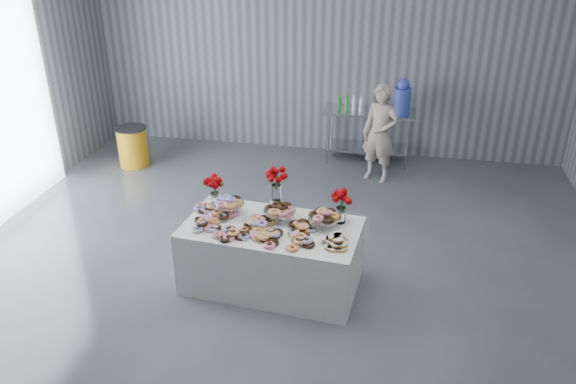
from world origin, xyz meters
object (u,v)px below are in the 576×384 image
display_table (272,256)px  trash_barrel (133,147)px  prep_table (369,126)px  person (380,134)px  water_jug (402,97)px

display_table → trash_barrel: 4.14m
prep_table → trash_barrel: size_ratio=2.26×
person → trash_barrel: person is taller
person → trash_barrel: 4.04m
prep_table → water_jug: water_jug is taller
display_table → water_jug: (1.29, 3.79, 0.77)m
person → water_jug: bearing=88.6°
water_jug → person: bearing=-112.3°
display_table → water_jug: size_ratio=3.43×
display_table → prep_table: size_ratio=1.27×
display_table → water_jug: 4.08m
person → display_table: bearing=-87.1°
prep_table → trash_barrel: (-3.80, -0.94, -0.29)m
trash_barrel → water_jug: bearing=12.4°
display_table → prep_table: (0.79, 3.79, 0.24)m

